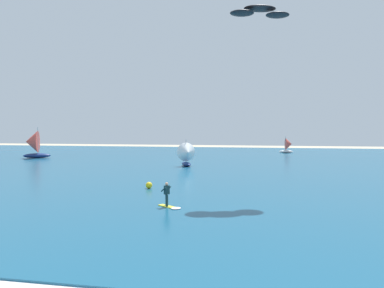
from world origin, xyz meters
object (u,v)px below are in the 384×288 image
Objects in this scene: marker_buoy at (149,185)px; sailboat_heeled_over at (288,145)px; sailboat_mid_right at (33,144)px; sailboat_far_right at (187,154)px; kite at (260,12)px; kitesurfer at (169,198)px.

sailboat_heeled_over is at bearing 72.17° from marker_buoy.
sailboat_mid_right is 1.48× the size of sailboat_far_right.
sailboat_far_right is 6.41× the size of marker_buoy.
kite is at bearing -97.42° from sailboat_heeled_over.
sailboat_far_right reaches higher than kitesurfer.
kitesurfer is 0.35× the size of sailboat_mid_right.
marker_buoy is (-16.11, -50.10, -1.38)m from sailboat_heeled_over.
sailboat_mid_right is at bearing 134.93° from kitesurfer.
kite reaches higher than sailboat_far_right.
kite is 1.42× the size of sailboat_far_right.
kitesurfer is 0.51× the size of sailboat_far_right.
kitesurfer is 3.29× the size of marker_buoy.
sailboat_mid_right is 9.50× the size of marker_buoy.
sailboat_far_right is at bearing 118.18° from kite.
kitesurfer is 48.33m from sailboat_mid_right.
kitesurfer is 58.37m from sailboat_heeled_over.
sailboat_mid_right is 51.93m from sailboat_heeled_over.
sailboat_far_right is (-3.89, 25.62, 1.12)m from kitesurfer.
kitesurfer is 0.53× the size of sailboat_heeled_over.
kite reaches higher than sailboat_heeled_over.
kitesurfer is at bearing -130.41° from kite.
sailboat_heeled_over is at bearing 26.06° from sailboat_mid_right.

